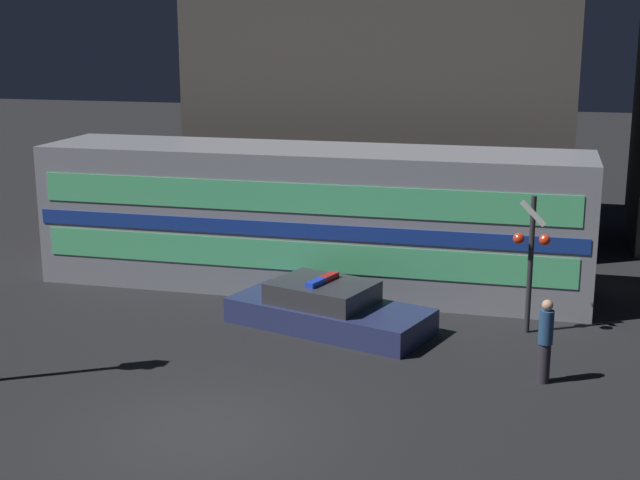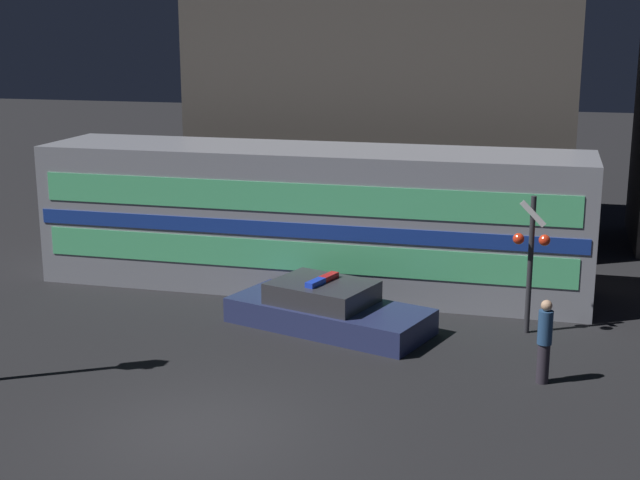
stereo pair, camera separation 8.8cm
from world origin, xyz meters
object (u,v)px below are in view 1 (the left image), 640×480
object	(u,v)px
train	(312,218)
pedestrian	(545,340)
crossing_signal_near	(531,253)
police_car	(328,309)

from	to	relation	value
train	pedestrian	size ratio (longest dim) A/B	8.50
crossing_signal_near	police_car	bearing A→B (deg)	-170.73
train	pedestrian	distance (m)	7.99
train	crossing_signal_near	distance (m)	6.09
police_car	crossing_signal_near	size ratio (longest dim) A/B	1.59
train	pedestrian	world-z (taller)	train
train	police_car	size ratio (longest dim) A/B	2.86
train	police_car	bearing A→B (deg)	-69.20
train	pedestrian	bearing A→B (deg)	-41.34
police_car	pedestrian	xyz separation A→B (m)	(4.75, -2.08, 0.43)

